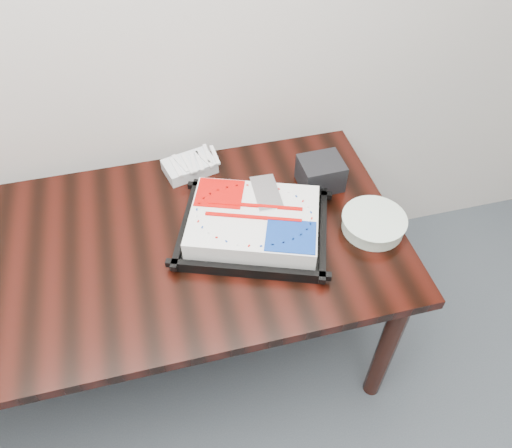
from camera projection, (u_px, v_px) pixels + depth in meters
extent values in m
plane|color=silver|center=(94.00, 10.00, 1.58)|extent=(5.00, 0.00, 5.00)
cube|color=black|center=(142.00, 252.00, 1.71)|extent=(1.80, 0.90, 0.04)
cylinder|color=black|center=(387.00, 347.00, 1.88)|extent=(0.07, 0.07, 0.71)
cylinder|color=black|center=(322.00, 210.00, 2.37)|extent=(0.07, 0.07, 0.71)
cube|color=black|center=(254.00, 231.00, 1.73)|extent=(0.60, 0.54, 0.02)
cube|color=white|center=(254.00, 222.00, 1.70)|extent=(0.52, 0.45, 0.08)
cube|color=#C70704|center=(211.00, 203.00, 1.70)|extent=(0.20, 0.19, 0.00)
cube|color=navy|center=(298.00, 225.00, 1.63)|extent=(0.20, 0.19, 0.00)
cube|color=silver|center=(255.00, 190.00, 1.74)|extent=(0.09, 0.18, 0.00)
cylinder|color=white|center=(373.00, 224.00, 1.74)|extent=(0.22, 0.22, 0.05)
cylinder|color=white|center=(375.00, 218.00, 1.72)|extent=(0.23, 0.23, 0.01)
cube|color=silver|center=(190.00, 166.00, 1.95)|extent=(0.22, 0.17, 0.05)
cube|color=black|center=(321.00, 173.00, 1.87)|extent=(0.16, 0.14, 0.11)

